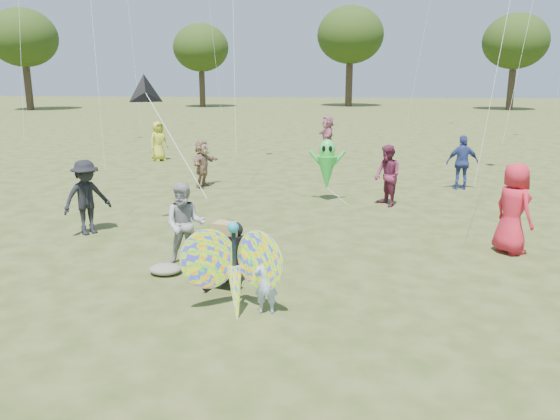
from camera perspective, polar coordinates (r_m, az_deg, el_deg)
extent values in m
plane|color=#51592B|center=(8.64, 0.30, -9.54)|extent=(160.00, 160.00, 0.00)
imported|color=#A1B6E3|center=(8.07, -1.49, -7.64)|extent=(0.37, 0.26, 0.95)
imported|color=#97969C|center=(10.13, -9.89, -1.52)|extent=(0.83, 0.68, 1.56)
ellipsoid|color=gray|center=(9.94, -11.90, -6.06)|extent=(0.57, 0.47, 0.18)
imported|color=red|center=(11.61, 23.19, 0.15)|extent=(0.90, 1.04, 1.80)
imported|color=black|center=(12.70, -19.55, 1.25)|extent=(1.16, 1.21, 1.66)
imported|color=navy|center=(17.66, 18.52, 4.72)|extent=(1.01, 0.50, 1.67)
imported|color=#96735C|center=(17.31, -8.11, 4.84)|extent=(0.78, 1.45, 1.49)
imported|color=maroon|center=(14.88, 11.15, 3.54)|extent=(0.90, 0.99, 1.65)
imported|color=gold|center=(23.05, -12.58, 7.03)|extent=(0.90, 0.93, 1.61)
imported|color=#A75F71|center=(23.59, 4.98, 7.67)|extent=(0.79, 1.71, 1.78)
cube|color=black|center=(9.20, -5.69, -4.46)|extent=(0.68, 0.95, 0.71)
cube|color=black|center=(9.30, -5.64, -6.39)|extent=(0.59, 0.77, 0.10)
ellipsoid|color=black|center=(9.33, -5.43, -2.06)|extent=(0.51, 0.45, 0.33)
cylinder|color=black|center=(9.06, -7.57, -7.49)|extent=(0.13, 0.30, 0.30)
cylinder|color=black|center=(8.96, -4.56, -7.65)|extent=(0.13, 0.30, 0.30)
cylinder|color=black|center=(9.76, -5.10, -6.09)|extent=(0.11, 0.23, 0.22)
cylinder|color=black|center=(8.62, -6.39, -2.75)|extent=(0.43, 0.15, 0.03)
cube|color=#A78C51|center=(9.03, -5.81, -2.09)|extent=(0.40, 0.36, 0.26)
ellipsoid|color=orange|center=(8.10, -7.49, -5.15)|extent=(0.98, 0.71, 1.24)
ellipsoid|color=orange|center=(7.96, -2.14, -5.38)|extent=(0.98, 0.71, 1.24)
cylinder|color=black|center=(8.05, -4.80, -5.56)|extent=(0.06, 0.06, 1.00)
cone|color=orange|center=(8.06, -4.61, -9.06)|extent=(0.36, 0.49, 0.93)
sphere|color=teal|center=(7.87, -4.91, -1.83)|extent=(0.16, 0.16, 0.16)
cone|color=black|center=(12.49, -13.90, 11.84)|extent=(0.89, 0.62, 0.81)
cylinder|color=silver|center=(11.18, -11.08, 7.12)|extent=(1.87, 2.29, 1.83)
cone|color=green|center=(15.19, 4.90, 3.87)|extent=(0.56, 0.56, 0.95)
ellipsoid|color=green|center=(15.09, 4.96, 6.30)|extent=(0.44, 0.39, 0.57)
ellipsoid|color=black|center=(14.91, 4.60, 6.41)|extent=(0.10, 0.05, 0.17)
ellipsoid|color=black|center=(14.90, 5.29, 6.39)|extent=(0.10, 0.05, 0.17)
cylinder|color=green|center=(15.13, 3.79, 5.38)|extent=(0.43, 0.10, 0.49)
cylinder|color=green|center=(15.12, 6.08, 5.33)|extent=(0.43, 0.10, 0.49)
cylinder|color=silver|center=(15.11, 5.98, 1.47)|extent=(0.61, 0.41, 0.41)
cylinder|color=#3A2D21|center=(61.20, -24.79, 11.43)|extent=(0.70, 0.70, 4.20)
ellipsoid|color=#2B4214|center=(61.29, -25.27, 15.99)|extent=(6.60, 6.60, 5.61)
cylinder|color=#3A2D21|center=(61.70, -8.13, 12.35)|extent=(0.63, 0.63, 3.78)
ellipsoid|color=#2B4214|center=(61.75, -8.27, 16.45)|extent=(5.94, 5.94, 5.05)
cylinder|color=#3A2D21|center=(62.91, 7.22, 12.79)|extent=(0.77, 0.77, 4.62)
ellipsoid|color=#2B4214|center=(63.04, 7.37, 17.70)|extent=(7.26, 7.26, 6.17)
cylinder|color=#3A2D21|center=(60.41, 22.97, 11.49)|extent=(0.66, 0.67, 3.99)
ellipsoid|color=#2B4214|center=(60.48, 23.40, 15.88)|extent=(6.27, 6.27, 5.33)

